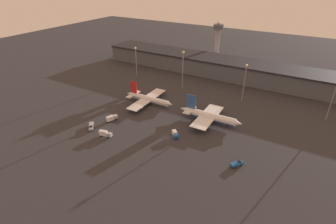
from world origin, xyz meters
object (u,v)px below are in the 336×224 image
Objects in this scene: service_vehicle_3 at (175,134)px; service_vehicle_1 at (237,164)px; airplane_1 at (209,116)px; service_vehicle_4 at (112,118)px; airplane_0 at (148,99)px; service_vehicle_0 at (105,134)px; service_vehicle_2 at (91,126)px; control_tower at (217,39)px.

service_vehicle_1 is at bearing 32.00° from service_vehicle_3.
service_vehicle_4 is (-49.37, -27.31, -1.92)m from airplane_1.
service_vehicle_1 is (69.40, -31.92, -1.91)m from airplane_0.
service_vehicle_4 is (-75.01, 2.33, 0.60)m from service_vehicle_1.
airplane_1 is at bearing 32.40° from service_vehicle_0.
service_vehicle_0 is at bearing 134.08° from service_vehicle_1.
service_vehicle_0 reaches higher than service_vehicle_2.
airplane_1 reaches higher than service_vehicle_0.
airplane_0 is 5.02× the size of service_vehicle_0.
service_vehicle_3 is 134.75m from control_tower.
control_tower reaches higher than service_vehicle_3.
airplane_0 reaches higher than service_vehicle_3.
service_vehicle_2 is 1.01× the size of service_vehicle_4.
service_vehicle_4 is at bearing 122.02° from service_vehicle_1.
service_vehicle_2 is (-79.25, -9.72, 0.01)m from service_vehicle_1.
service_vehicle_2 is at bearing 156.04° from service_vehicle_0.
service_vehicle_4 is 0.19× the size of control_tower.
service_vehicle_0 reaches higher than service_vehicle_1.
service_vehicle_1 is 75.05m from service_vehicle_4.
airplane_1 is 58.68m from service_vehicle_0.
airplane_1 is 6.14× the size of service_vehicle_1.
service_vehicle_1 is at bearing -50.25° from airplane_1.
airplane_1 is 66.56m from service_vehicle_2.
service_vehicle_3 is at bearing -37.94° from airplane_0.
service_vehicle_4 is at bearing -101.83° from airplane_0.
service_vehicle_2 is (-53.61, -39.36, -2.51)m from airplane_1.
service_vehicle_1 is (25.64, -29.65, -2.52)m from airplane_1.
service_vehicle_0 is at bearing -91.27° from control_tower.
service_vehicle_3 is at bearing 66.82° from service_vehicle_2.
airplane_0 is 43.83m from airplane_1.
control_tower is (-37.89, 106.71, 18.20)m from airplane_1.
service_vehicle_0 is (2.59, -44.04, -1.24)m from airplane_0.
service_vehicle_3 is 0.72× the size of service_vehicle_4.
service_vehicle_3 is at bearing 113.78° from service_vehicle_1.
service_vehicle_2 is at bearing 177.38° from service_vehicle_4.
control_tower is (11.48, 134.03, 20.12)m from service_vehicle_4.
service_vehicle_0 is 0.97× the size of service_vehicle_2.
airplane_1 is at bearing -44.27° from service_vehicle_4.
airplane_0 is 44.14m from service_vehicle_0.
service_vehicle_2 reaches higher than service_vehicle_1.
airplane_1 is 7.28× the size of service_vehicle_3.
service_vehicle_0 is 1.37× the size of service_vehicle_3.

